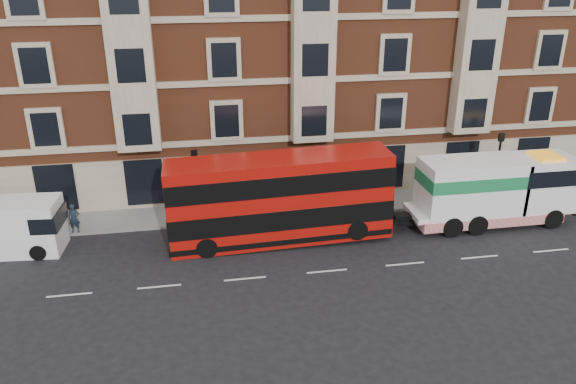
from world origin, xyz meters
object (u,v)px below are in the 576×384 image
object	(u,v)px
box_van	(7,227)
pedestrian	(74,219)
double_decker_bus	(280,198)
tow_truck	(492,190)

from	to	relation	value
box_van	pedestrian	world-z (taller)	box_van
double_decker_bus	box_van	size ratio (longest dim) A/B	2.10
tow_truck	box_van	bearing A→B (deg)	177.41
tow_truck	box_van	xyz separation A→B (m)	(-26.02, 1.18, -0.69)
box_van	pedestrian	distance (m)	3.33
box_van	pedestrian	bearing A→B (deg)	29.71
tow_truck	pedestrian	bearing A→B (deg)	173.64
double_decker_bus	box_van	xyz separation A→B (m)	(-13.95, 1.18, -1.12)
box_van	pedestrian	xyz separation A→B (m)	(3.00, 1.39, -0.41)
pedestrian	tow_truck	bearing A→B (deg)	-5.12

